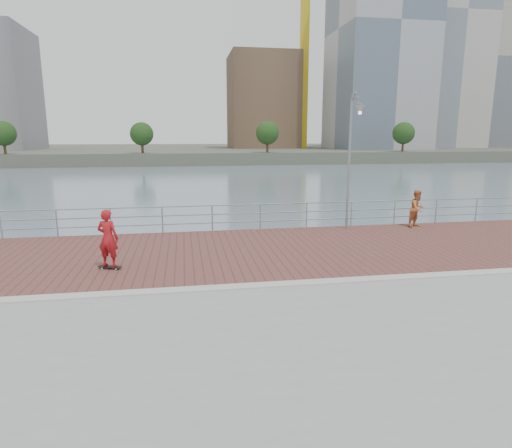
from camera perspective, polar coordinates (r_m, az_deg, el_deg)
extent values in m
plane|color=slate|center=(12.44, 1.60, -16.98)|extent=(400.00, 400.00, 0.00)
cube|color=brown|center=(14.99, -1.02, -3.60)|extent=(40.00, 6.80, 0.02)
cube|color=#B7B5AD|center=(11.60, 1.66, -8.15)|extent=(40.00, 0.40, 0.06)
cube|color=#4C5142|center=(133.30, -8.77, 9.58)|extent=(320.00, 95.00, 2.50)
cylinder|color=#8C9EA8|center=(19.37, -30.87, -0.13)|extent=(0.06, 0.06, 1.10)
cylinder|color=#8C9EA8|center=(18.72, -25.02, 0.08)|extent=(0.06, 0.06, 1.10)
cylinder|color=#8C9EA8|center=(18.27, -18.81, 0.30)|extent=(0.06, 0.06, 1.10)
cylinder|color=#8C9EA8|center=(18.05, -12.37, 0.52)|extent=(0.06, 0.06, 1.10)
cylinder|color=#8C9EA8|center=(18.06, -5.86, 0.74)|extent=(0.06, 0.06, 1.10)
cylinder|color=#8C9EA8|center=(18.30, 0.57, 0.95)|extent=(0.06, 0.06, 1.10)
cylinder|color=#8C9EA8|center=(18.77, 6.75, 1.14)|extent=(0.06, 0.06, 1.10)
cylinder|color=#8C9EA8|center=(19.44, 12.57, 1.31)|extent=(0.06, 0.06, 1.10)
cylinder|color=#8C9EA8|center=(20.29, 17.95, 1.45)|extent=(0.06, 0.06, 1.10)
cylinder|color=#8C9EA8|center=(21.31, 22.86, 1.56)|extent=(0.06, 0.06, 1.10)
cylinder|color=#8C9EA8|center=(22.48, 27.29, 1.66)|extent=(0.06, 0.06, 1.10)
cylinder|color=#8C9EA8|center=(18.06, -2.64, 2.56)|extent=(39.00, 0.05, 0.05)
cylinder|color=#8C9EA8|center=(18.12, -2.63, 1.40)|extent=(39.00, 0.05, 0.05)
cylinder|color=#8C9EA8|center=(18.19, -2.62, 0.27)|extent=(39.00, 0.05, 0.05)
cylinder|color=gray|center=(18.56, 12.28, 7.50)|extent=(0.11, 0.11, 5.38)
cylinder|color=gray|center=(18.16, 13.20, 15.87)|extent=(0.06, 0.90, 0.06)
cone|color=#B2B2AD|center=(17.73, 13.75, 15.37)|extent=(0.39, 0.39, 0.31)
cube|color=black|center=(13.70, -18.89, -5.41)|extent=(0.72, 0.40, 0.03)
cylinder|color=beige|center=(13.76, -19.83, -5.57)|extent=(0.06, 0.05, 0.05)
cylinder|color=beige|center=(13.55, -18.17, -5.72)|extent=(0.06, 0.05, 0.05)
cylinder|color=beige|center=(13.87, -19.58, -5.42)|extent=(0.06, 0.05, 0.05)
cylinder|color=beige|center=(13.66, -17.93, -5.57)|extent=(0.06, 0.05, 0.05)
imported|color=#AD171C|center=(13.47, -19.14, -1.79)|extent=(0.74, 0.60, 1.74)
imported|color=#CA713B|center=(20.00, 20.70, 1.94)|extent=(0.97, 0.88, 1.63)
cube|color=gold|center=(121.04, 6.46, 21.92)|extent=(2.00, 2.00, 50.00)
cube|color=brown|center=(123.04, 0.86, 15.95)|extent=(18.00, 18.00, 25.02)
cube|color=#9E9EA3|center=(122.49, 16.23, 23.56)|extent=(22.00, 22.00, 58.92)
cube|color=#B2ADA3|center=(143.60, 23.96, 23.75)|extent=(20.00, 20.00, 71.31)
cube|color=#ADA38E|center=(160.39, 29.45, 18.24)|extent=(24.00, 22.00, 51.24)
cylinder|color=#473323|center=(93.67, -30.53, 9.11)|extent=(0.50, 0.50, 3.55)
sphere|color=#193814|center=(93.65, -30.66, 10.35)|extent=(4.57, 4.57, 4.57)
cylinder|color=#473323|center=(88.06, -14.93, 10.23)|extent=(0.50, 0.50, 3.50)
sphere|color=#193814|center=(88.05, -15.00, 11.53)|extent=(4.49, 4.49, 4.49)
cylinder|color=#473323|center=(89.37, 1.52, 10.70)|extent=(0.50, 0.50, 3.69)
sphere|color=#193814|center=(89.36, 1.52, 12.05)|extent=(4.75, 4.75, 4.75)
cylinder|color=#473323|center=(99.58, 19.00, 10.17)|extent=(0.50, 0.50, 3.66)
sphere|color=#193814|center=(99.56, 19.08, 11.37)|extent=(4.71, 4.71, 4.71)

